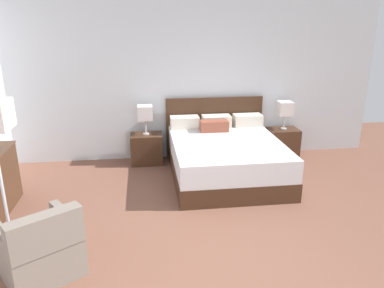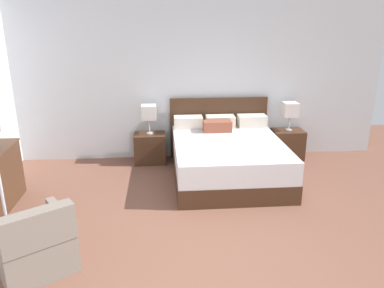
{
  "view_description": "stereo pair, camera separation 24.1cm",
  "coord_description": "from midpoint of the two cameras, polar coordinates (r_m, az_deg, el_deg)",
  "views": [
    {
      "loc": [
        -0.67,
        -3.02,
        2.41
      ],
      "look_at": [
        -0.01,
        1.92,
        0.75
      ],
      "focal_mm": 35.0,
      "sensor_mm": 36.0,
      "label": 1
    },
    {
      "loc": [
        -0.43,
        -3.05,
        2.41
      ],
      "look_at": [
        -0.01,
        1.92,
        0.75
      ],
      "focal_mm": 35.0,
      "sensor_mm": 36.0,
      "label": 2
    }
  ],
  "objects": [
    {
      "name": "table_lamp_left",
      "position": [
        6.43,
        -5.53,
        4.78
      ],
      "size": [
        0.25,
        0.25,
        0.5
      ],
      "color": "#B7B7BC",
      "rests_on": "nightstand_left"
    },
    {
      "name": "ground_plane",
      "position": [
        3.91,
        4.56,
        -19.65
      ],
      "size": [
        10.46,
        10.46,
        0.0
      ],
      "primitive_type": "plane",
      "color": "brown"
    },
    {
      "name": "wall_back",
      "position": [
        6.65,
        -0.04,
        9.59
      ],
      "size": [
        7.07,
        0.06,
        2.78
      ],
      "primitive_type": "cube",
      "color": "silver",
      "rests_on": "ground"
    },
    {
      "name": "table_lamp_right",
      "position": [
        6.86,
        15.72,
        5.03
      ],
      "size": [
        0.25,
        0.25,
        0.5
      ],
      "color": "#B7B7BC",
      "rests_on": "nightstand_right"
    },
    {
      "name": "nightstand_left",
      "position": [
        6.61,
        -5.36,
        -0.61
      ],
      "size": [
        0.54,
        0.41,
        0.53
      ],
      "color": "#422819",
      "rests_on": "ground"
    },
    {
      "name": "armchair_by_window",
      "position": [
        4.1,
        -21.28,
        -14.2
      ],
      "size": [
        0.95,
        0.95,
        0.76
      ],
      "color": "#70665B",
      "rests_on": "ground"
    },
    {
      "name": "nightstand_right",
      "position": [
        7.03,
        15.28,
        -0.03
      ],
      "size": [
        0.54,
        0.41,
        0.53
      ],
      "color": "#422819",
      "rests_on": "ground"
    },
    {
      "name": "bed",
      "position": [
        5.99,
        6.52,
        -1.96
      ],
      "size": [
        1.75,
        2.06,
        1.1
      ],
      "color": "#422819",
      "rests_on": "ground"
    }
  ]
}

